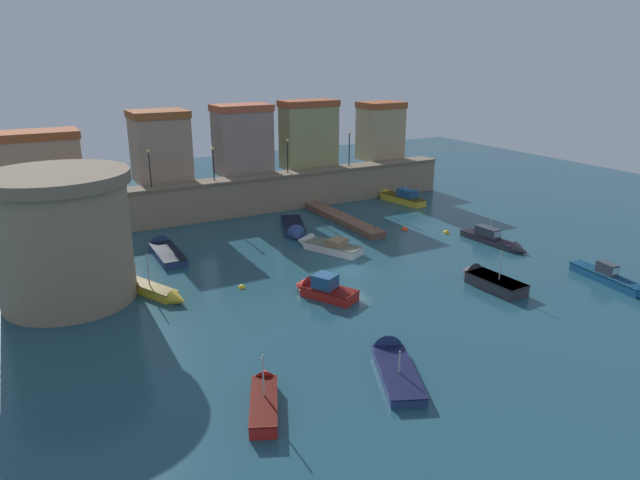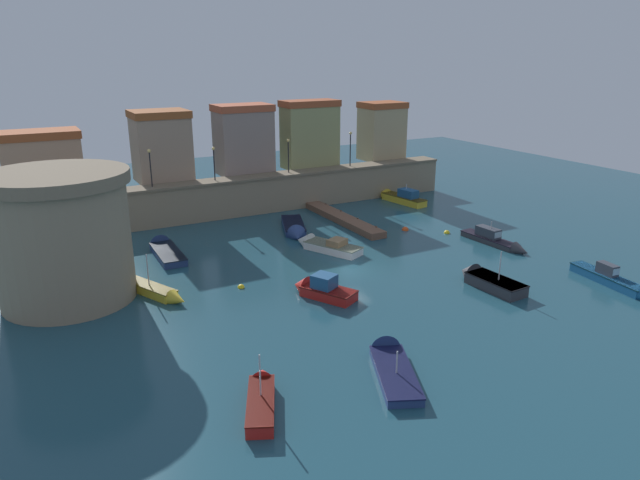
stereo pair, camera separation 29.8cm
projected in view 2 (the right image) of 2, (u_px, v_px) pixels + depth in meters
The scene contains 23 objects.
ground_plane at pixel (351, 269), 44.76m from camera, with size 108.24×108.24×0.00m, color #1E4756.
quay_wall at pixel (256, 194), 60.19m from camera, with size 45.71×2.59×3.84m.
old_town_backdrop at pixel (229, 142), 60.44m from camera, with size 43.06×4.70×7.41m.
fortress_tower at pixel (63, 237), 38.05m from camera, with size 9.30×9.30×8.79m.
pier_dock at pixel (343, 219), 57.12m from camera, with size 1.64×12.87×0.70m.
quay_lamp_0 at pixel (150, 162), 54.10m from camera, with size 0.32×0.32×3.58m.
quay_lamp_1 at pixel (214, 158), 56.96m from camera, with size 0.32×0.32×3.32m.
quay_lamp_2 at pixel (288, 150), 60.62m from camera, with size 0.32×0.32×3.54m.
quay_lamp_3 at pixel (350, 144), 64.03m from camera, with size 0.32×0.32×3.82m.
moored_boat_0 at pixel (486, 280), 41.51m from camera, with size 2.10×5.57×3.35m.
moored_boat_1 at pixel (616, 281), 41.24m from camera, with size 2.02×7.48×1.70m.
moored_boat_2 at pixel (295, 229), 53.75m from camera, with size 4.13×7.14×1.76m.
moored_boat_3 at pixel (157, 291), 39.69m from camera, with size 3.55×5.97×3.11m.
moored_boat_4 at pixel (261, 396), 27.64m from camera, with size 3.32×5.33×3.06m.
moored_boat_5 at pixel (320, 289), 39.75m from camera, with size 3.69×4.98×2.07m.
moored_boat_6 at pixel (400, 197), 64.70m from camera, with size 2.53×7.12×2.53m.
moored_boat_7 at pixel (164, 249), 48.28m from camera, with size 2.00×6.99×1.75m.
moored_boat_8 at pixel (497, 241), 50.18m from camera, with size 1.67×7.12×2.34m.
moored_boat_9 at pixel (323, 245), 49.06m from camera, with size 4.23×6.44×1.69m.
moored_boat_10 at pixel (390, 360), 31.01m from camera, with size 4.33×6.83×2.33m.
mooring_buoy_0 at pixel (405, 230), 54.56m from camera, with size 0.65×0.65×0.65m, color #EA4C19.
mooring_buoy_1 at pixel (447, 233), 53.64m from camera, with size 0.56×0.56×0.56m, color yellow.
mooring_buoy_2 at pixel (241, 288), 41.26m from camera, with size 0.49×0.49×0.49m, color yellow.
Camera 2 is at (-22.11, -35.61, 16.04)m, focal length 32.45 mm.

